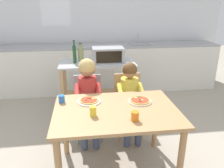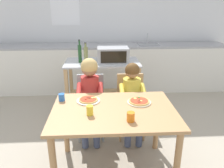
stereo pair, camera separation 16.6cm
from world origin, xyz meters
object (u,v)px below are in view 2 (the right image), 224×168
Objects in this scene: bottle_slim_sauce at (80,53)px; child_in_red_shirt at (90,89)px; bottle_squat_spirits at (86,53)px; drinking_cup_blue at (62,97)px; pizza_plate_white at (88,100)px; drinking_cup_orange at (131,117)px; dining_chair_left at (91,101)px; toaster_oven at (113,54)px; child_in_yellow_shirt at (132,93)px; drinking_cup_yellow at (90,110)px; kitchen_island_cart at (102,79)px; pizza_plate_cream at (139,102)px; bottle_brown_beer at (86,56)px; dining_chair_right at (131,101)px; dining_table at (114,119)px.

child_in_red_shirt is at bearing -77.03° from bottle_slim_sauce.
bottle_squat_spirits reaches higher than drinking_cup_blue.
drinking_cup_orange reaches higher than pizza_plate_white.
toaster_oven is at bearing 62.13° from dining_chair_left.
bottle_slim_sauce is 0.80m from dining_chair_left.
child_in_yellow_shirt reaches higher than drinking_cup_yellow.
child_in_yellow_shirt is at bearing -64.20° from kitchen_island_cart.
toaster_oven reaches higher than drinking_cup_orange.
drinking_cup_yellow is 1.09× the size of drinking_cup_orange.
bottle_slim_sauce is (-0.33, -0.02, 0.42)m from kitchen_island_cart.
kitchen_island_cart is 12.10× the size of drinking_cup_yellow.
pizza_plate_cream is (0.52, -0.60, 0.26)m from dining_chair_left.
bottle_brown_beer is 1.18× the size of bottle_squat_spirits.
drinking_cup_blue is at bearing -103.66° from bottle_brown_beer.
dining_chair_right is 0.20m from child_in_yellow_shirt.
child_in_red_shirt reaches higher than dining_chair_right.
dining_chair_left is at bearing 111.71° from drinking_cup_orange.
pizza_plate_cream reaches higher than dining_table.
bottle_brown_beer is at bearing 105.60° from dining_table.
pizza_plate_white is 3.20× the size of drinking_cup_blue.
dining_chair_right is (0.68, -0.59, -0.51)m from bottle_slim_sauce.
child_in_yellow_shirt is 4.07× the size of pizza_plate_cream.
dining_chair_right is 0.82× the size of child_in_yellow_shirt.
drinking_cup_blue reaches higher than dining_table.
drinking_cup_yellow is (-0.23, -0.10, 0.15)m from dining_table.
drinking_cup_blue reaches higher than pizza_plate_cream.
dining_table is 0.31m from drinking_cup_orange.
drinking_cup_blue is at bearing -148.34° from dining_chair_right.
bottle_squat_spirits is 1.07m from child_in_yellow_shirt.
pizza_plate_white is (-0.52, -0.52, 0.26)m from dining_chair_right.
bottle_brown_beer is at bearing 120.47° from pizza_plate_cream.
dining_table is 0.79m from dining_chair_right.
child_in_yellow_shirt is 11.75× the size of drinking_cup_orange.
bottle_brown_beer reaches higher than bottle_squat_spirits.
pizza_plate_white is 2.64× the size of drinking_cup_yellow.
dining_chair_right is 3.34× the size of pizza_plate_cream.
bottle_brown_beer reaches higher than dining_chair_left.
bottle_brown_beer is 0.95m from drinking_cup_blue.
bottle_slim_sauce is 1.05m from child_in_yellow_shirt.
pizza_plate_white is at bearing -86.15° from bottle_brown_beer.
pizza_plate_white is (-0.16, -1.14, 0.17)m from kitchen_island_cart.
dining_chair_left is (-0.25, 0.73, -0.14)m from dining_table.
drinking_cup_yellow reaches higher than pizza_plate_white.
bottle_slim_sauce is at bearing 83.88° from drinking_cup_blue.
toaster_oven is at bearing 86.95° from dining_table.
child_in_red_shirt is 0.71m from pizza_plate_cream.
toaster_oven is 6.01× the size of drinking_cup_blue.
drinking_cup_yellow reaches higher than drinking_cup_orange.
child_in_red_shirt is 0.41m from pizza_plate_white.
bottle_slim_sauce is (-0.08, -0.10, 0.03)m from bottle_squat_spirits.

